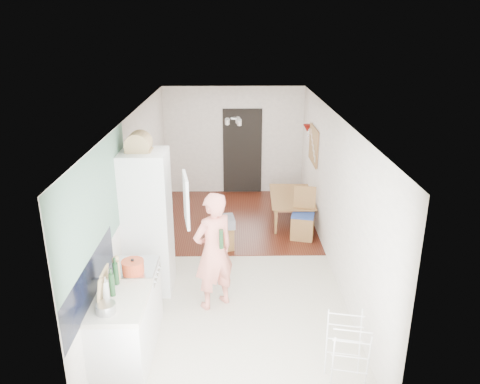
{
  "coord_description": "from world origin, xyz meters",
  "views": [
    {
      "loc": [
        -0.01,
        -7.07,
        3.83
      ],
      "look_at": [
        0.1,
        0.2,
        1.19
      ],
      "focal_mm": 35.0,
      "sensor_mm": 36.0,
      "label": 1
    }
  ],
  "objects_px": {
    "person": "(213,241)",
    "drying_rack": "(347,351)",
    "dining_chair": "(303,214)",
    "stool": "(223,237)",
    "dining_table": "(293,210)"
  },
  "relations": [
    {
      "from": "dining_chair",
      "to": "drying_rack",
      "type": "height_order",
      "value": "dining_chair"
    },
    {
      "from": "person",
      "to": "dining_chair",
      "type": "distance_m",
      "value": 2.75
    },
    {
      "from": "dining_chair",
      "to": "drying_rack",
      "type": "relative_size",
      "value": 1.23
    },
    {
      "from": "person",
      "to": "drying_rack",
      "type": "bearing_deg",
      "value": 100.04
    },
    {
      "from": "person",
      "to": "drying_rack",
      "type": "relative_size",
      "value": 2.57
    },
    {
      "from": "person",
      "to": "dining_chair",
      "type": "bearing_deg",
      "value": -160.58
    },
    {
      "from": "person",
      "to": "drying_rack",
      "type": "xyz_separation_m",
      "value": [
        1.53,
        -1.53,
        -0.62
      ]
    },
    {
      "from": "dining_table",
      "to": "drying_rack",
      "type": "height_order",
      "value": "drying_rack"
    },
    {
      "from": "person",
      "to": "drying_rack",
      "type": "height_order",
      "value": "person"
    },
    {
      "from": "person",
      "to": "dining_table",
      "type": "height_order",
      "value": "person"
    },
    {
      "from": "person",
      "to": "dining_table",
      "type": "bearing_deg",
      "value": -151.07
    },
    {
      "from": "dining_chair",
      "to": "drying_rack",
      "type": "bearing_deg",
      "value": -77.0
    },
    {
      "from": "dining_chair",
      "to": "stool",
      "type": "distance_m",
      "value": 1.57
    },
    {
      "from": "dining_table",
      "to": "stool",
      "type": "distance_m",
      "value": 1.88
    },
    {
      "from": "person",
      "to": "stool",
      "type": "xyz_separation_m",
      "value": [
        0.08,
        1.78,
        -0.79
      ]
    }
  ]
}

